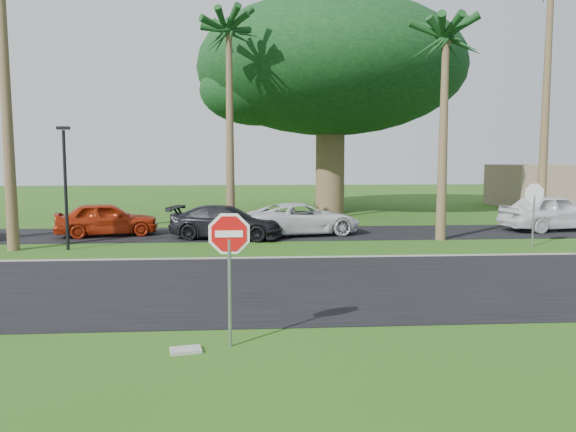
# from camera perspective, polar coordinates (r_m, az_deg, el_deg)

# --- Properties ---
(ground) EXTENTS (120.00, 120.00, 0.00)m
(ground) POSITION_cam_1_polar(r_m,az_deg,el_deg) (13.58, -7.62, -8.92)
(ground) COLOR #275114
(ground) RESTS_ON ground
(road) EXTENTS (120.00, 8.00, 0.02)m
(road) POSITION_cam_1_polar(r_m,az_deg,el_deg) (15.52, -7.16, -7.00)
(road) COLOR black
(road) RESTS_ON ground
(parking_strip) EXTENTS (120.00, 5.00, 0.02)m
(parking_strip) POSITION_cam_1_polar(r_m,az_deg,el_deg) (25.85, -5.92, -1.81)
(parking_strip) COLOR black
(parking_strip) RESTS_ON ground
(curb) EXTENTS (120.00, 0.12, 0.06)m
(curb) POSITION_cam_1_polar(r_m,az_deg,el_deg) (19.48, -6.53, -4.29)
(curb) COLOR gray
(curb) RESTS_ON ground
(stop_sign_near) EXTENTS (1.05, 0.07, 2.62)m
(stop_sign_near) POSITION_cam_1_polar(r_m,az_deg,el_deg) (10.25, -5.98, -3.61)
(stop_sign_near) COLOR gray
(stop_sign_near) RESTS_ON ground
(stop_sign_far) EXTENTS (1.05, 0.07, 2.62)m
(stop_sign_far) POSITION_cam_1_polar(r_m,az_deg,el_deg) (23.93, 23.72, 1.35)
(stop_sign_far) COLOR gray
(stop_sign_far) RESTS_ON ground
(palm_center) EXTENTS (5.00, 5.00, 10.50)m
(palm_center) POSITION_cam_1_polar(r_m,az_deg,el_deg) (27.71, -6.03, 17.74)
(palm_center) COLOR brown
(palm_center) RESTS_ON ground
(palm_right_near) EXTENTS (5.00, 5.00, 9.50)m
(palm_right_near) POSITION_cam_1_polar(r_m,az_deg,el_deg) (24.95, 15.75, 16.60)
(palm_right_near) COLOR brown
(palm_right_near) RESTS_ON ground
(canopy_tree) EXTENTS (16.50, 16.50, 13.12)m
(canopy_tree) POSITION_cam_1_polar(r_m,az_deg,el_deg) (35.90, 4.37, 14.66)
(canopy_tree) COLOR brown
(canopy_tree) RESTS_ON ground
(streetlight_right) EXTENTS (0.45, 0.25, 4.64)m
(streetlight_right) POSITION_cam_1_polar(r_m,az_deg,el_deg) (22.68, -21.69, 3.43)
(streetlight_right) COLOR black
(streetlight_right) RESTS_ON ground
(building_far) EXTENTS (10.00, 6.00, 3.00)m
(building_far) POSITION_cam_1_polar(r_m,az_deg,el_deg) (45.49, 26.56, 2.80)
(building_far) COLOR gray
(building_far) RESTS_ON ground
(car_red) EXTENTS (4.73, 2.83, 1.51)m
(car_red) POSITION_cam_1_polar(r_m,az_deg,el_deg) (26.24, -17.93, -0.32)
(car_red) COLOR #A7270D
(car_red) RESTS_ON ground
(car_dark) EXTENTS (5.20, 3.03, 1.42)m
(car_dark) POSITION_cam_1_polar(r_m,az_deg,el_deg) (24.25, -6.28, -0.66)
(car_dark) COLOR black
(car_dark) RESTS_ON ground
(car_minivan) EXTENTS (5.56, 3.42, 1.44)m
(car_minivan) POSITION_cam_1_polar(r_m,az_deg,el_deg) (25.31, 1.52, -0.33)
(car_minivan) COLOR silver
(car_minivan) RESTS_ON ground
(car_pickup) EXTENTS (5.45, 3.05, 1.75)m
(car_pickup) POSITION_cam_1_polar(r_m,az_deg,el_deg) (29.70, 25.30, 0.33)
(car_pickup) COLOR white
(car_pickup) RESTS_ON ground
(utility_slab) EXTENTS (0.61, 0.46, 0.06)m
(utility_slab) POSITION_cam_1_polar(r_m,az_deg,el_deg) (10.51, -10.36, -13.26)
(utility_slab) COLOR #999A92
(utility_slab) RESTS_ON ground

